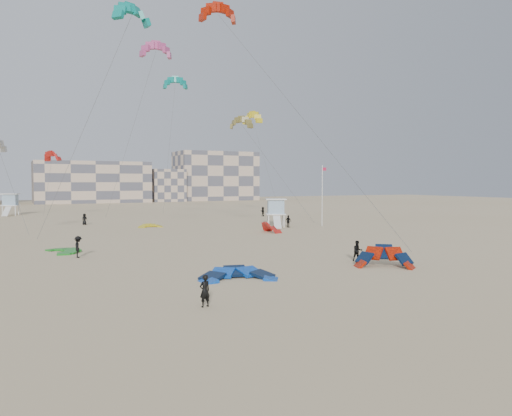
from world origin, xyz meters
name	(u,v)px	position (x,y,z in m)	size (l,w,h in m)	color
ground	(252,296)	(0.00, 0.00, 0.00)	(320.00, 320.00, 0.00)	tan
kite_ground_blue	(238,279)	(1.24, 4.51, 0.00)	(4.77, 4.89, 1.20)	blue
kite_ground_orange	(384,267)	(12.40, 3.93, 0.00)	(4.09, 3.40, 2.41)	#FF1D00
kite_ground_green	(63,252)	(-7.50, 22.13, 0.00)	(3.64, 3.85, 0.44)	#1F8E20
kite_ground_red_far	(271,232)	(16.74, 29.34, 0.00)	(3.32, 2.77, 2.05)	red
kite_ground_yellow	(151,227)	(5.29, 42.36, 0.00)	(3.11, 3.21, 0.81)	yellow
kitesurfer_main	(205,291)	(-3.06, -1.09, 0.79)	(0.58, 0.38, 1.58)	black
kitesurfer_b	(358,251)	(12.42, 7.02, 0.79)	(0.77, 0.60, 1.57)	black
kitesurfer_c	(78,247)	(-6.69, 18.30, 0.87)	(1.13, 0.65, 1.75)	black
kitesurfer_d	(288,221)	(21.77, 33.98, 0.82)	(0.96, 0.40, 1.65)	black
kitesurfer_e	(84,219)	(-2.17, 50.36, 0.80)	(0.78, 0.51, 1.61)	black
kitesurfer_f	(263,212)	(28.63, 54.98, 0.83)	(1.54, 0.49, 1.66)	black
kite_fly_teal_a	(132,15)	(-1.67, 20.56, 20.53)	(10.04, 6.22, 20.93)	#078574
kite_fly_orange	(218,15)	(7.89, 24.30, 23.11)	(8.99, 22.67, 23.23)	#FF1D00
kite_fly_pink	(156,51)	(4.72, 36.62, 21.93)	(6.00, 15.83, 22.09)	#B94A7D
kite_fly_olive	(241,124)	(13.84, 31.80, 13.16)	(10.59, 5.18, 13.16)	olive
kite_fly_yellow	(252,119)	(26.32, 54.58, 16.97)	(6.61, 4.92, 17.16)	yellow
kite_fly_teal_b	(175,84)	(14.03, 59.25, 22.74)	(6.01, 6.69, 23.04)	#078574
kite_fly_red	(52,157)	(-5.18, 65.77, 10.23)	(4.61, 10.26, 10.66)	red
lifeguard_tower_near	(276,213)	(20.75, 35.60, 1.90)	(3.57, 5.70, 3.82)	white
lifeguard_tower_far	(10,204)	(-11.61, 77.32, 1.98)	(3.44, 5.81, 3.99)	white
flagpole	(322,194)	(26.91, 33.61, 4.39)	(0.68, 0.10, 8.38)	white
condo_mid	(92,182)	(10.00, 130.00, 6.00)	(32.00, 16.00, 12.00)	#C2A88E
condo_east	(215,176)	(50.00, 132.00, 8.00)	(26.00, 14.00, 16.00)	#C2A88E
condo_fill_right	(166,185)	(32.00, 128.00, 5.00)	(10.00, 10.00, 10.00)	#C2A88E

